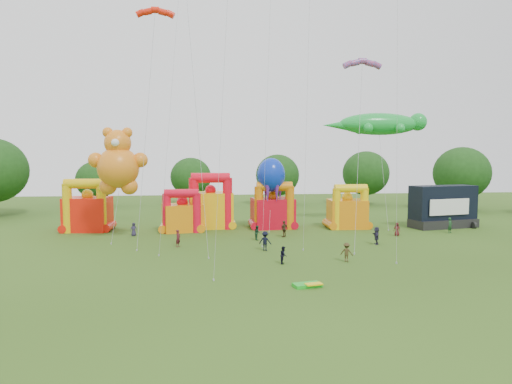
{
  "coord_description": "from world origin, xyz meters",
  "views": [
    {
      "loc": [
        -5.2,
        -29.57,
        9.29
      ],
      "look_at": [
        -0.12,
        18.0,
        5.51
      ],
      "focal_mm": 32.0,
      "sensor_mm": 36.0,
      "label": 1
    }
  ],
  "objects": [
    {
      "name": "spectator_6",
      "position": [
        16.73,
        20.94,
        0.78
      ],
      "size": [
        0.91,
        0.86,
        1.57
      ],
      "primitive_type": "imported",
      "rotation": [
        0.0,
        0.0,
        5.63
      ],
      "color": "#4D1617",
      "rests_on": "ground"
    },
    {
      "name": "spectator_9",
      "position": [
        6.93,
        8.87,
        0.85
      ],
      "size": [
        1.27,
        1.09,
        1.7
      ],
      "primitive_type": "imported",
      "rotation": [
        0.0,
        0.0,
        2.63
      ],
      "color": "#3E3218",
      "rests_on": "ground"
    },
    {
      "name": "bouncy_castle_3",
      "position": [
        3.19,
        28.27,
        2.3
      ],
      "size": [
        5.54,
        4.66,
        6.06
      ],
      "color": "red",
      "rests_on": "ground"
    },
    {
      "name": "gecko_kite",
      "position": [
        17.79,
        29.32,
        11.36
      ],
      "size": [
        14.43,
        8.05,
        15.21
      ],
      "color": "green",
      "rests_on": "ground"
    },
    {
      "name": "bouncy_castle_4",
      "position": [
        12.76,
        27.18,
        2.2
      ],
      "size": [
        4.84,
        3.95,
        5.76
      ],
      "color": "orange",
      "rests_on": "ground"
    },
    {
      "name": "ground",
      "position": [
        0.0,
        0.0,
        0.0
      ],
      "size": [
        160.0,
        160.0,
        0.0
      ],
      "primitive_type": "plane",
      "color": "#2F4C15",
      "rests_on": "ground"
    },
    {
      "name": "bouncy_castle_0",
      "position": [
        -20.05,
        28.43,
        2.49
      ],
      "size": [
        5.54,
        4.63,
        6.56
      ],
      "color": "red",
      "rests_on": "ground"
    },
    {
      "name": "teddy_bear_kite",
      "position": [
        -14.88,
        21.44,
        8.08
      ],
      "size": [
        6.37,
        4.6,
        12.5
      ],
      "color": "orange",
      "rests_on": "ground"
    },
    {
      "name": "spectator_7",
      "position": [
        23.92,
        22.15,
        0.94
      ],
      "size": [
        0.82,
        0.75,
        1.88
      ],
      "primitive_type": "imported",
      "rotation": [
        0.0,
        0.0,
        0.57
      ],
      "color": "#194020",
      "rests_on": "ground"
    },
    {
      "name": "spectator_8",
      "position": [
        1.28,
        8.71,
        0.76
      ],
      "size": [
        0.79,
        0.89,
        1.52
      ],
      "primitive_type": "imported",
      "rotation": [
        0.0,
        0.0,
        1.24
      ],
      "color": "black",
      "rests_on": "ground"
    },
    {
      "name": "tree_ring",
      "position": [
        -1.19,
        0.62,
        6.26
      ],
      "size": [
        124.39,
        126.5,
        12.07
      ],
      "color": "#352314",
      "rests_on": "ground"
    },
    {
      "name": "octopus_kite",
      "position": [
        2.77,
        27.25,
        6.09
      ],
      "size": [
        3.54,
        4.17,
        9.15
      ],
      "color": "#0C2CB5",
      "rests_on": "ground"
    },
    {
      "name": "diamond_kites",
      "position": [
        1.25,
        14.3,
        16.99
      ],
      "size": [
        23.36,
        18.91,
        40.43
      ],
      "color": "#DC460A",
      "rests_on": "ground"
    },
    {
      "name": "spectator_2",
      "position": [
        0.25,
        20.12,
        0.81
      ],
      "size": [
        0.73,
        0.87,
        1.62
      ],
      "primitive_type": "imported",
      "rotation": [
        0.0,
        0.0,
        1.73
      ],
      "color": "#163722",
      "rests_on": "ground"
    },
    {
      "name": "spectator_3",
      "position": [
        0.39,
        14.29,
        0.96
      ],
      "size": [
        1.41,
        1.12,
        1.91
      ],
      "primitive_type": "imported",
      "rotation": [
        0.0,
        0.0,
        2.76
      ],
      "color": "black",
      "rests_on": "ground"
    },
    {
      "name": "parafoil_kites",
      "position": [
        2.44,
        16.85,
        11.59
      ],
      "size": [
        27.63,
        11.7,
        28.25
      ],
      "color": "red",
      "rests_on": "ground"
    },
    {
      "name": "bouncy_castle_2",
      "position": [
        -4.81,
        29.39,
        2.71
      ],
      "size": [
        5.77,
        4.76,
        7.17
      ],
      "color": "#F2AE0C",
      "rests_on": "ground"
    },
    {
      "name": "stage_trailer",
      "position": [
        25.36,
        26.58,
        2.66
      ],
      "size": [
        9.2,
        5.0,
        5.5
      ],
      "color": "black",
      "rests_on": "ground"
    },
    {
      "name": "bouncy_castle_1",
      "position": [
        -8.32,
        26.84,
        2.04
      ],
      "size": [
        5.34,
        4.66,
        5.32
      ],
      "color": "orange",
      "rests_on": "ground"
    },
    {
      "name": "folded_kite_bundle",
      "position": [
        1.87,
        1.66,
        0.14
      ],
      "size": [
        2.17,
        1.43,
        0.31
      ],
      "color": "green",
      "rests_on": "ground"
    },
    {
      "name": "spectator_4",
      "position": [
        3.52,
        21.57,
        0.95
      ],
      "size": [
        1.16,
        1.05,
        1.9
      ],
      "primitive_type": "imported",
      "rotation": [
        0.0,
        0.0,
        3.8
      ],
      "color": "#47321C",
      "rests_on": "ground"
    },
    {
      "name": "spectator_1",
      "position": [
        -8.23,
        17.1,
        0.89
      ],
      "size": [
        0.69,
        0.77,
        1.77
      ],
      "primitive_type": "imported",
      "rotation": [
        0.0,
        0.0,
        1.05
      ],
      "color": "#4C151C",
      "rests_on": "ground"
    },
    {
      "name": "spectator_0",
      "position": [
        -13.78,
        24.1,
        0.79
      ],
      "size": [
        0.87,
        0.67,
        1.58
      ],
      "primitive_type": "imported",
      "rotation": [
        0.0,
        0.0,
        0.23
      ],
      "color": "#2B2741",
      "rests_on": "ground"
    },
    {
      "name": "spectator_5",
      "position": [
        12.44,
        16.21,
        0.94
      ],
      "size": [
        0.82,
        1.8,
        1.87
      ],
      "primitive_type": "imported",
      "rotation": [
        0.0,
        0.0,
        4.56
      ],
      "color": "#2B2741",
      "rests_on": "ground"
    }
  ]
}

